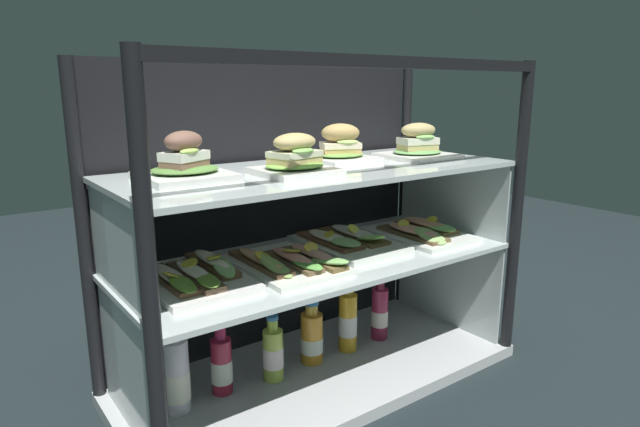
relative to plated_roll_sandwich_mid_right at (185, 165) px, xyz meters
name	(u,v)px	position (x,y,z in m)	size (l,w,h in m)	color
ground_plane	(320,380)	(0.38, -0.03, -0.69)	(6.00, 6.00, 0.02)	black
case_base_deck	(320,372)	(0.38, -0.03, -0.66)	(1.19, 0.53, 0.04)	#B4B7B8
case_frame	(293,206)	(0.38, 0.10, -0.17)	(1.19, 0.53, 0.94)	black
riser_lower_tier	(320,316)	(0.38, -0.03, -0.48)	(1.12, 0.46, 0.33)	silver
shelf_lower_glass	(320,260)	(0.38, -0.03, -0.31)	(1.14, 0.47, 0.01)	silver
riser_upper_tier	(320,216)	(0.38, -0.03, -0.17)	(1.12, 0.46, 0.25)	silver
shelf_upper_glass	(320,170)	(0.38, -0.03, -0.04)	(1.14, 0.47, 0.01)	silver
plated_roll_sandwich_mid_right	(185,165)	(0.00, 0.00, 0.00)	(0.21, 0.21, 0.12)	white
plated_roll_sandwich_mid_left	(295,159)	(0.26, -0.09, 0.00)	(0.19, 0.19, 0.11)	white
plated_roll_sandwich_right_of_center	(340,148)	(0.50, 0.03, 0.00)	(0.18, 0.18, 0.11)	white
plated_roll_sandwich_far_right	(418,147)	(0.75, -0.05, 0.00)	(0.21, 0.21, 0.11)	white
open_sandwich_tray_far_right	(194,276)	(0.00, -0.02, -0.28)	(0.23, 0.33, 0.06)	white
open_sandwich_tray_left_of_center	(289,262)	(0.26, -0.06, -0.28)	(0.23, 0.34, 0.06)	white
open_sandwich_tray_far_left	(348,241)	(0.51, 0.00, -0.28)	(0.23, 0.33, 0.06)	white
open_sandwich_tray_mid_right	(420,232)	(0.78, -0.05, -0.28)	(0.23, 0.33, 0.06)	white
juice_bottle_back_center	(176,376)	(-0.05, 0.01, -0.55)	(0.07, 0.07, 0.25)	silver
juice_bottle_front_right_end	(221,365)	(0.08, 0.02, -0.56)	(0.06, 0.06, 0.22)	maroon
juice_bottle_near_post	(273,354)	(0.23, -0.01, -0.57)	(0.06, 0.06, 0.20)	#AEC84B
juice_bottle_front_middle	(311,338)	(0.38, 0.01, -0.57)	(0.07, 0.07, 0.20)	orange
juice_bottle_tucked_behind	(348,321)	(0.52, 0.00, -0.55)	(0.06, 0.06, 0.23)	gold
juice_bottle_front_second	(380,313)	(0.66, 0.01, -0.56)	(0.06, 0.06, 0.24)	#932546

